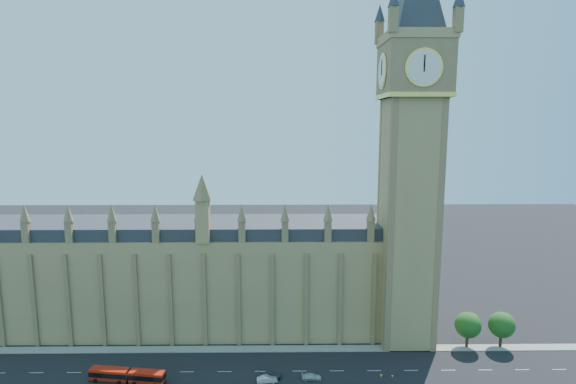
{
  "coord_description": "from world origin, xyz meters",
  "views": [
    {
      "loc": [
        8.54,
        -89.02,
        52.33
      ],
      "look_at": [
        9.67,
        10.0,
        37.26
      ],
      "focal_mm": 28.0,
      "sensor_mm": 36.0,
      "label": 1
    }
  ],
  "objects_px": {
    "red_bus": "(127,376)",
    "car_white": "(311,377)",
    "car_silver": "(267,379)",
    "car_grey": "(270,375)"
  },
  "relations": [
    {
      "from": "red_bus",
      "to": "car_white",
      "type": "bearing_deg",
      "value": 8.76
    },
    {
      "from": "car_silver",
      "to": "car_white",
      "type": "xyz_separation_m",
      "value": [
        9.15,
        0.99,
        -0.1
      ]
    },
    {
      "from": "car_grey",
      "to": "car_silver",
      "type": "bearing_deg",
      "value": 155.49
    },
    {
      "from": "red_bus",
      "to": "car_white",
      "type": "xyz_separation_m",
      "value": [
        37.75,
        0.5,
        -0.81
      ]
    },
    {
      "from": "car_grey",
      "to": "red_bus",
      "type": "bearing_deg",
      "value": 89.52
    },
    {
      "from": "car_silver",
      "to": "red_bus",
      "type": "bearing_deg",
      "value": 81.28
    },
    {
      "from": "car_grey",
      "to": "car_silver",
      "type": "distance_m",
      "value": 1.61
    },
    {
      "from": "red_bus",
      "to": "car_white",
      "type": "relative_size",
      "value": 3.9
    },
    {
      "from": "car_silver",
      "to": "car_white",
      "type": "height_order",
      "value": "car_silver"
    },
    {
      "from": "car_grey",
      "to": "car_white",
      "type": "height_order",
      "value": "car_grey"
    }
  ]
}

